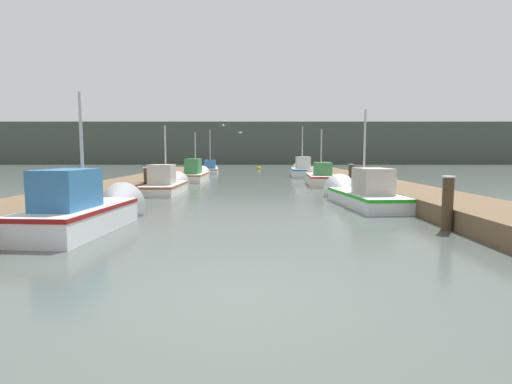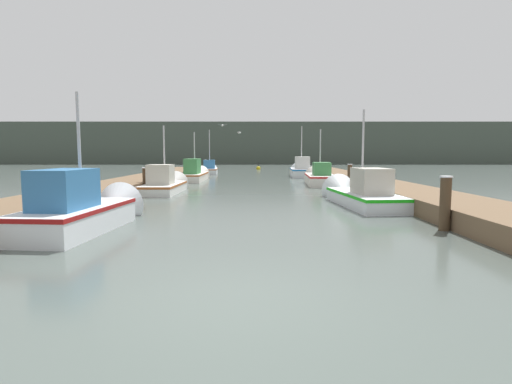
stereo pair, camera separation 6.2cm
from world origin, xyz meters
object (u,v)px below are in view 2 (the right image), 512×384
(seagull_1, at_px, (240,133))
(fishing_boat_3, at_px, (320,177))
(mooring_piling_1, at_px, (446,203))
(seagull_lead, at_px, (223,125))
(channel_buoy, at_px, (259,168))
(fishing_boat_1, at_px, (359,194))
(fishing_boat_5, at_px, (302,170))
(fishing_boat_4, at_px, (196,174))
(mooring_piling_3, at_px, (350,177))
(mooring_piling_2, at_px, (206,165))
(fishing_boat_0, at_px, (85,210))
(mooring_piling_0, at_px, (146,180))
(fishing_boat_2, at_px, (166,184))
(fishing_boat_6, at_px, (210,169))

(seagull_1, bearing_deg, fishing_boat_3, -114.32)
(mooring_piling_1, height_order, seagull_lead, seagull_lead)
(channel_buoy, bearing_deg, mooring_piling_1, -83.00)
(mooring_piling_1, relative_size, seagull_1, 2.58)
(fishing_boat_1, bearing_deg, seagull_lead, 115.05)
(fishing_boat_5, relative_size, channel_buoy, 5.48)
(fishing_boat_3, xyz_separation_m, seagull_lead, (-6.28, 0.79, 3.36))
(seagull_lead, bearing_deg, fishing_boat_4, -52.66)
(mooring_piling_3, bearing_deg, fishing_boat_3, 106.01)
(mooring_piling_2, height_order, seagull_lead, seagull_lead)
(fishing_boat_0, distance_m, mooring_piling_0, 9.58)
(fishing_boat_2, distance_m, fishing_boat_6, 18.61)
(fishing_boat_4, xyz_separation_m, mooring_piling_0, (-1.07, -9.26, 0.17))
(fishing_boat_4, distance_m, fishing_boat_5, 9.49)
(fishing_boat_3, distance_m, mooring_piling_3, 3.88)
(fishing_boat_5, height_order, fishing_boat_6, fishing_boat_6)
(fishing_boat_6, bearing_deg, mooring_piling_0, -97.04)
(mooring_piling_3, bearing_deg, channel_buoy, 100.67)
(fishing_boat_4, bearing_deg, fishing_boat_5, 29.16)
(mooring_piling_0, bearing_deg, mooring_piling_3, 10.26)
(fishing_boat_2, xyz_separation_m, seagull_1, (3.30, 11.29, 3.19))
(fishing_boat_1, height_order, channel_buoy, fishing_boat_1)
(fishing_boat_0, bearing_deg, mooring_piling_1, 2.93)
(fishing_boat_5, bearing_deg, fishing_boat_0, -107.24)
(fishing_boat_3, height_order, seagull_lead, seagull_lead)
(fishing_boat_0, relative_size, mooring_piling_3, 3.46)
(fishing_boat_2, bearing_deg, fishing_boat_1, -28.19)
(fishing_boat_1, height_order, mooring_piling_2, fishing_boat_1)
(fishing_boat_0, xyz_separation_m, mooring_piling_0, (-1.01, 9.53, 0.13))
(mooring_piling_1, bearing_deg, seagull_lead, 113.64)
(mooring_piling_3, xyz_separation_m, seagull_1, (-6.47, 9.73, 2.89))
(mooring_piling_2, xyz_separation_m, seagull_lead, (3.47, -18.59, 3.18))
(mooring_piling_1, distance_m, channel_buoy, 37.81)
(fishing_boat_1, height_order, fishing_boat_5, fishing_boat_5)
(fishing_boat_5, relative_size, mooring_piling_3, 3.97)
(fishing_boat_6, relative_size, mooring_piling_1, 3.52)
(fishing_boat_6, bearing_deg, fishing_boat_5, -35.44)
(channel_buoy, relative_size, seagull_lead, 1.84)
(fishing_boat_0, height_order, seagull_1, seagull_1)
(fishing_boat_4, bearing_deg, channel_buoy, 75.71)
(fishing_boat_1, bearing_deg, fishing_boat_6, 105.16)
(mooring_piling_1, height_order, mooring_piling_2, mooring_piling_1)
(fishing_boat_4, distance_m, fishing_boat_6, 9.72)
(fishing_boat_1, height_order, fishing_boat_2, fishing_boat_1)
(mooring_piling_0, bearing_deg, seagull_lead, 62.64)
(fishing_boat_0, height_order, mooring_piling_3, fishing_boat_0)
(fishing_boat_1, distance_m, mooring_piling_0, 10.50)
(mooring_piling_0, height_order, mooring_piling_1, mooring_piling_1)
(fishing_boat_0, xyz_separation_m, fishing_boat_6, (0.02, 28.52, -0.13))
(fishing_boat_2, height_order, fishing_boat_6, fishing_boat_6)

